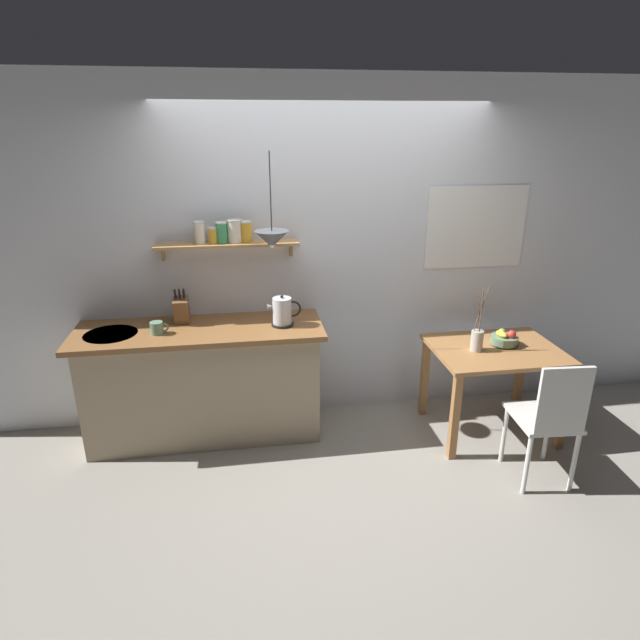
% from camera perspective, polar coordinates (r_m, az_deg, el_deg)
% --- Properties ---
extents(ground_plane, '(14.00, 14.00, 0.00)m').
position_cam_1_polar(ground_plane, '(4.22, 1.92, -13.30)').
color(ground_plane, gray).
extents(back_wall, '(6.80, 0.11, 2.70)m').
position_cam_1_polar(back_wall, '(4.30, 3.23, 7.08)').
color(back_wall, silver).
rests_on(back_wall, ground_plane).
extents(kitchen_counter, '(1.83, 0.63, 0.92)m').
position_cam_1_polar(kitchen_counter, '(4.22, -12.41, -6.51)').
color(kitchen_counter, tan).
rests_on(kitchen_counter, ground_plane).
extents(wall_shelf, '(1.06, 0.20, 0.30)m').
position_cam_1_polar(wall_shelf, '(4.02, -10.06, 8.73)').
color(wall_shelf, tan).
extents(dining_table, '(0.96, 0.75, 0.72)m').
position_cam_1_polar(dining_table, '(4.33, 18.26, -4.26)').
color(dining_table, '#9E6B3D').
rests_on(dining_table, ground_plane).
extents(dining_chair_near, '(0.41, 0.45, 0.94)m').
position_cam_1_polar(dining_chair_near, '(3.87, 23.52, -9.51)').
color(dining_chair_near, silver).
rests_on(dining_chair_near, ground_plane).
extents(fruit_bowl, '(0.21, 0.21, 0.13)m').
position_cam_1_polar(fruit_bowl, '(4.35, 19.25, -1.90)').
color(fruit_bowl, slate).
rests_on(fruit_bowl, dining_table).
extents(twig_vase, '(0.10, 0.09, 0.51)m').
position_cam_1_polar(twig_vase, '(4.16, 16.57, -2.02)').
color(twig_vase, '#B7B2A8').
rests_on(twig_vase, dining_table).
extents(electric_kettle, '(0.25, 0.17, 0.24)m').
position_cam_1_polar(electric_kettle, '(3.95, -4.05, 0.88)').
color(electric_kettle, black).
rests_on(electric_kettle, kitchen_counter).
extents(knife_block, '(0.11, 0.16, 0.28)m').
position_cam_1_polar(knife_block, '(4.11, -14.71, 1.08)').
color(knife_block, brown).
rests_on(knife_block, kitchen_counter).
extents(coffee_mug_by_sink, '(0.13, 0.09, 0.09)m').
position_cam_1_polar(coffee_mug_by_sink, '(3.97, -17.14, -0.82)').
color(coffee_mug_by_sink, slate).
rests_on(coffee_mug_by_sink, kitchen_counter).
extents(pendant_lamp, '(0.25, 0.25, 0.66)m').
position_cam_1_polar(pendant_lamp, '(3.79, -5.21, 8.68)').
color(pendant_lamp, black).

